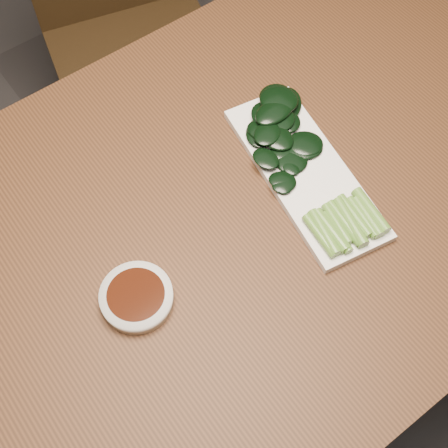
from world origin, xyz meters
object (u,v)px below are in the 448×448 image
at_px(table, 217,242).
at_px(chair_far, 129,26).
at_px(sauce_bowl, 137,297).
at_px(serving_plate, 305,173).
at_px(gai_lan, 296,150).

xyz_separation_m(table, chair_far, (0.24, 0.70, -0.19)).
bearing_deg(table, sauce_bowl, -167.19).
distance_m(table, chair_far, 0.77).
bearing_deg(chair_far, table, -94.39).
bearing_deg(table, serving_plate, -5.56).
distance_m(sauce_bowl, serving_plate, 0.34).
bearing_deg(gai_lan, chair_far, 84.28).
height_order(chair_far, gai_lan, chair_far).
height_order(chair_far, serving_plate, chair_far).
bearing_deg(serving_plate, sauce_bowl, -176.13).
bearing_deg(serving_plate, gai_lan, 77.51).
relative_size(sauce_bowl, serving_plate, 0.30).
bearing_deg(serving_plate, table, 174.44).
relative_size(sauce_bowl, gai_lan, 0.32).
bearing_deg(gai_lan, serving_plate, -102.49).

